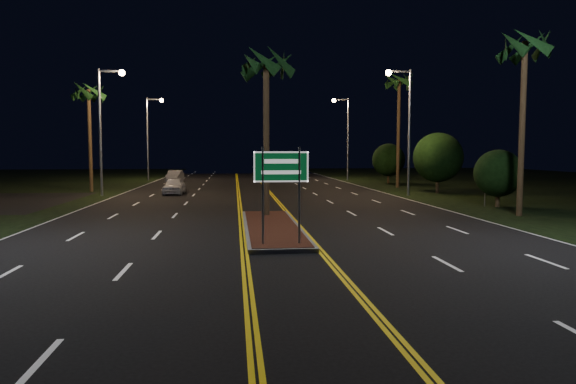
{
  "coord_description": "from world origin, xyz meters",
  "views": [
    {
      "loc": [
        -1.52,
        -13.88,
        3.21
      ],
      "look_at": [
        0.19,
        2.44,
        1.9
      ],
      "focal_mm": 32.0,
      "sensor_mm": 36.0,
      "label": 1
    }
  ],
  "objects": [
    {
      "name": "car_near",
      "position": [
        -6.02,
        25.08,
        0.72
      ],
      "size": [
        1.92,
        4.34,
        1.44
      ],
      "primitive_type": "imported",
      "rotation": [
        0.0,
        0.0,
        -0.02
      ],
      "color": "silver",
      "rests_on": "ground"
    },
    {
      "name": "palm_left_far",
      "position": [
        -12.8,
        28.0,
        7.75
      ],
      "size": [
        2.4,
        2.4,
        8.8
      ],
      "color": "#382819",
      "rests_on": "ground"
    },
    {
      "name": "palm_right_far",
      "position": [
        12.8,
        30.0,
        9.14
      ],
      "size": [
        2.4,
        2.4,
        10.3
      ],
      "color": "#382819",
      "rests_on": "ground"
    },
    {
      "name": "streetlight_right_mid",
      "position": [
        10.61,
        22.0,
        5.66
      ],
      "size": [
        1.91,
        0.44,
        9.0
      ],
      "color": "gray",
      "rests_on": "ground"
    },
    {
      "name": "car_far",
      "position": [
        -7.65,
        40.03,
        0.71
      ],
      "size": [
        2.15,
        4.4,
        1.42
      ],
      "primitive_type": "imported",
      "rotation": [
        0.0,
        0.0,
        -0.08
      ],
      "color": "silver",
      "rests_on": "ground"
    },
    {
      "name": "median_island",
      "position": [
        0.0,
        7.0,
        0.08
      ],
      "size": [
        2.25,
        10.25,
        0.17
      ],
      "color": "gray",
      "rests_on": "ground"
    },
    {
      "name": "streetlight_right_far",
      "position": [
        10.61,
        42.0,
        5.66
      ],
      "size": [
        1.91,
        0.44,
        9.0
      ],
      "color": "gray",
      "rests_on": "ground"
    },
    {
      "name": "shrub_far",
      "position": [
        13.8,
        36.0,
        2.34
      ],
      "size": [
        3.24,
        3.24,
        3.96
      ],
      "color": "#382819",
      "rests_on": "ground"
    },
    {
      "name": "ground",
      "position": [
        0.0,
        0.0,
        0.0
      ],
      "size": [
        120.0,
        120.0,
        0.0
      ],
      "primitive_type": "plane",
      "color": "black",
      "rests_on": "ground"
    },
    {
      "name": "streetlight_left_mid",
      "position": [
        -10.61,
        24.0,
        5.66
      ],
      "size": [
        1.91,
        0.44,
        9.0
      ],
      "color": "gray",
      "rests_on": "ground"
    },
    {
      "name": "shrub_near",
      "position": [
        13.5,
        14.0,
        1.95
      ],
      "size": [
        2.7,
        2.7,
        3.3
      ],
      "color": "#382819",
      "rests_on": "ground"
    },
    {
      "name": "highway_sign",
      "position": [
        0.0,
        2.8,
        2.4
      ],
      "size": [
        1.8,
        0.08,
        3.2
      ],
      "color": "gray",
      "rests_on": "ground"
    },
    {
      "name": "palm_median",
      "position": [
        0.0,
        10.5,
        7.28
      ],
      "size": [
        2.4,
        2.4,
        8.3
      ],
      "color": "#382819",
      "rests_on": "ground"
    },
    {
      "name": "shrub_mid",
      "position": [
        14.0,
        24.0,
        2.73
      ],
      "size": [
        3.78,
        3.78,
        4.62
      ],
      "color": "#382819",
      "rests_on": "ground"
    },
    {
      "name": "palm_right_near",
      "position": [
        12.5,
        10.0,
        8.21
      ],
      "size": [
        2.4,
        2.4,
        9.3
      ],
      "color": "#382819",
      "rests_on": "ground"
    },
    {
      "name": "streetlight_left_far",
      "position": [
        -10.61,
        44.0,
        5.66
      ],
      "size": [
        1.91,
        0.44,
        9.0
      ],
      "color": "gray",
      "rests_on": "ground"
    },
    {
      "name": "warning_sign",
      "position": [
        13.0,
        14.5,
        1.47
      ],
      "size": [
        0.94,
        0.25,
        2.29
      ],
      "rotation": [
        0.0,
        0.0,
        -0.23
      ],
      "color": "gray",
      "rests_on": "ground"
    }
  ]
}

